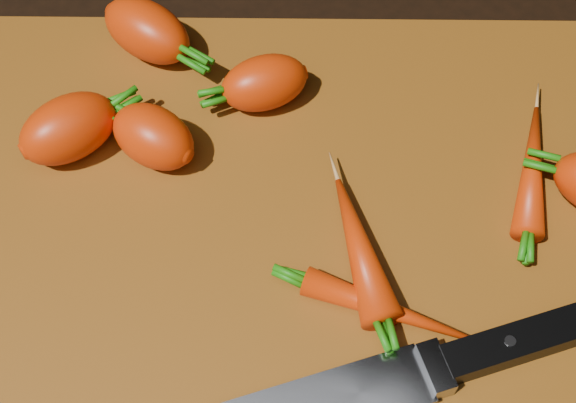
{
  "coord_description": "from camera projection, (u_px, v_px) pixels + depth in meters",
  "views": [
    {
      "loc": [
        0.0,
        -0.28,
        0.5
      ],
      "look_at": [
        0.0,
        0.01,
        0.03
      ],
      "focal_mm": 50.0,
      "sensor_mm": 36.0,
      "label": 1
    }
  ],
  "objects": [
    {
      "name": "ground",
      "position": [
        288.0,
        239.0,
        0.57
      ],
      "size": [
        2.0,
        2.0,
        0.01
      ],
      "primitive_type": "cube",
      "color": "black"
    },
    {
      "name": "cutting_board",
      "position": [
        288.0,
        231.0,
        0.56
      ],
      "size": [
        0.5,
        0.4,
        0.01
      ],
      "primitive_type": "cube",
      "color": "brown",
      "rests_on": "ground"
    },
    {
      "name": "carrot_0",
      "position": [
        68.0,
        129.0,
        0.58
      ],
      "size": [
        0.09,
        0.08,
        0.05
      ],
      "primitive_type": "ellipsoid",
      "rotation": [
        0.0,
        0.0,
        0.62
      ],
      "color": "red",
      "rests_on": "cutting_board"
    },
    {
      "name": "carrot_1",
      "position": [
        153.0,
        137.0,
        0.57
      ],
      "size": [
        0.08,
        0.07,
        0.04
      ],
      "primitive_type": "ellipsoid",
      "rotation": [
        0.0,
        0.0,
        2.56
      ],
      "color": "red",
      "rests_on": "cutting_board"
    },
    {
      "name": "carrot_2",
      "position": [
        147.0,
        30.0,
        0.63
      ],
      "size": [
        0.09,
        0.08,
        0.05
      ],
      "primitive_type": "ellipsoid",
      "rotation": [
        0.0,
        0.0,
        -0.62
      ],
      "color": "red",
      "rests_on": "cutting_board"
    },
    {
      "name": "carrot_3",
      "position": [
        264.0,
        83.0,
        0.6
      ],
      "size": [
        0.08,
        0.06,
        0.04
      ],
      "primitive_type": "ellipsoid",
      "rotation": [
        0.0,
        0.0,
        3.49
      ],
      "color": "red",
      "rests_on": "cutting_board"
    },
    {
      "name": "carrot_5",
      "position": [
        532.0,
        168.0,
        0.57
      ],
      "size": [
        0.05,
        0.11,
        0.02
      ],
      "primitive_type": "ellipsoid",
      "rotation": [
        0.0,
        0.0,
        1.36
      ],
      "color": "red",
      "rests_on": "cutting_board"
    },
    {
      "name": "carrot_6",
      "position": [
        388.0,
        310.0,
        0.52
      ],
      "size": [
        0.11,
        0.06,
        0.02
      ],
      "primitive_type": "ellipsoid",
      "rotation": [
        0.0,
        0.0,
        -0.36
      ],
      "color": "red",
      "rests_on": "cutting_board"
    },
    {
      "name": "carrot_7",
      "position": [
        359.0,
        247.0,
        0.53
      ],
      "size": [
        0.05,
        0.11,
        0.03
      ],
      "primitive_type": "ellipsoid",
      "rotation": [
        0.0,
        0.0,
        1.81
      ],
      "color": "red",
      "rests_on": "cutting_board"
    }
  ]
}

